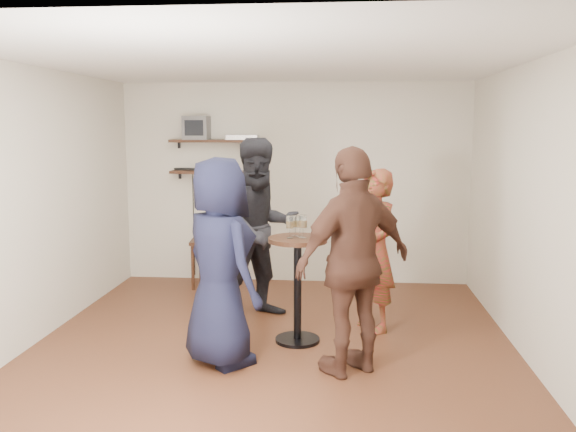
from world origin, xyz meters
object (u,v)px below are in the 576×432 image
object	(u,v)px
side_table	(212,247)
drinks_table	(298,275)
crt_monitor	(197,128)
person_plaid	(375,250)
person_navy	(220,262)
radio	(218,167)
person_brown	(354,262)
dvd_deck	(243,137)
person_dark	(261,229)

from	to	relation	value
side_table	drinks_table	size ratio (longest dim) A/B	0.61
crt_monitor	person_plaid	world-z (taller)	crt_monitor
person_plaid	person_navy	distance (m)	1.71
radio	person_brown	world-z (taller)	person_brown
dvd_deck	side_table	xyz separation A→B (m)	(-0.37, -0.26, -1.38)
person_plaid	drinks_table	bearing A→B (deg)	-90.00
radio	drinks_table	distance (m)	2.65
crt_monitor	person_plaid	size ratio (longest dim) A/B	0.20
person_brown	side_table	bearing A→B (deg)	-92.95
crt_monitor	side_table	xyz separation A→B (m)	(0.23, -0.26, -1.50)
dvd_deck	person_dark	size ratio (longest dim) A/B	0.21
radio	person_dark	size ratio (longest dim) A/B	0.11
side_table	person_brown	xyz separation A→B (m)	(1.76, -2.61, 0.43)
dvd_deck	crt_monitor	bearing A→B (deg)	180.00
crt_monitor	drinks_table	world-z (taller)	crt_monitor
side_table	radio	bearing A→B (deg)	82.21
side_table	person_dark	size ratio (longest dim) A/B	0.32
dvd_deck	side_table	bearing A→B (deg)	-144.36
person_navy	radio	bearing A→B (deg)	-31.73
dvd_deck	person_navy	distance (m)	2.97
side_table	person_navy	bearing A→B (deg)	-76.14
side_table	dvd_deck	bearing A→B (deg)	35.64
radio	person_brown	distance (m)	3.40
drinks_table	person_brown	world-z (taller)	person_brown
drinks_table	crt_monitor	bearing A→B (deg)	123.92
dvd_deck	radio	world-z (taller)	dvd_deck
drinks_table	side_table	bearing A→B (deg)	122.82
side_table	person_dark	distance (m)	1.50
person_brown	crt_monitor	bearing A→B (deg)	-92.23
radio	crt_monitor	bearing A→B (deg)	180.00
crt_monitor	radio	size ratio (longest dim) A/B	1.45
crt_monitor	person_navy	distance (m)	3.12
crt_monitor	dvd_deck	world-z (taller)	crt_monitor
person_dark	person_navy	size ratio (longest dim) A/B	1.07
radio	person_navy	xyz separation A→B (m)	(0.59, -2.78, -0.62)
radio	side_table	size ratio (longest dim) A/B	0.36
dvd_deck	drinks_table	xyz separation A→B (m)	(0.88, -2.19, -1.25)
drinks_table	person_navy	bearing A→B (deg)	-136.39
dvd_deck	side_table	distance (m)	1.46
person_plaid	person_dark	bearing A→B (deg)	-134.51
side_table	person_dark	world-z (taller)	person_dark
crt_monitor	person_navy	world-z (taller)	crt_monitor
person_brown	radio	bearing A→B (deg)	-95.97
dvd_deck	person_navy	xyz separation A→B (m)	(0.25, -2.78, -1.00)
person_brown	person_dark	bearing A→B (deg)	-92.88
person_plaid	crt_monitor	bearing A→B (deg)	-158.58
radio	person_plaid	bearing A→B (deg)	-42.07
side_table	person_dark	bearing A→B (deg)	-56.15
crt_monitor	radio	world-z (taller)	crt_monitor
drinks_table	person_brown	distance (m)	0.91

